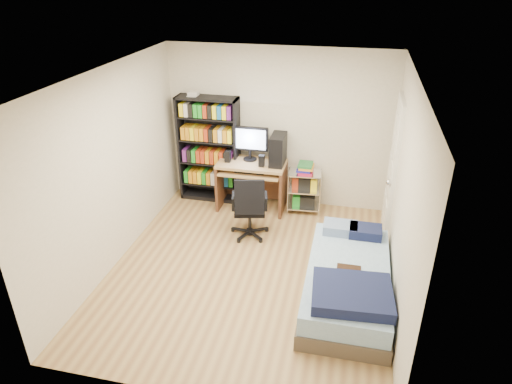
% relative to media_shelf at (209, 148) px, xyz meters
% --- Properties ---
extents(room, '(3.58, 4.08, 2.58)m').
position_rel_media_shelf_xyz_m(room, '(1.10, -1.84, 0.36)').
color(room, tan).
rests_on(room, ground).
extents(media_shelf, '(0.97, 0.32, 1.80)m').
position_rel_media_shelf_xyz_m(media_shelf, '(0.00, 0.00, 0.00)').
color(media_shelf, black).
rests_on(media_shelf, room).
extents(computer_desk, '(1.05, 0.61, 1.32)m').
position_rel_media_shelf_xyz_m(computer_desk, '(0.85, -0.14, -0.17)').
color(computer_desk, tan).
rests_on(computer_desk, room).
extents(office_chair, '(0.68, 0.68, 0.96)m').
position_rel_media_shelf_xyz_m(office_chair, '(0.92, -1.04, -0.58)').
color(office_chair, black).
rests_on(office_chair, room).
extents(wire_cart, '(0.54, 0.41, 0.83)m').
position_rel_media_shelf_xyz_m(wire_cart, '(1.58, -0.13, -0.34)').
color(wire_cart, silver).
rests_on(wire_cart, room).
extents(bed, '(0.97, 1.93, 0.55)m').
position_rel_media_shelf_xyz_m(bed, '(2.35, -2.14, -0.64)').
color(bed, '#4E433A').
rests_on(bed, room).
extents(door, '(0.12, 0.80, 2.00)m').
position_rel_media_shelf_xyz_m(door, '(2.82, -0.49, 0.11)').
color(door, silver).
rests_on(door, room).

